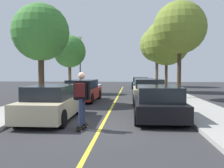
# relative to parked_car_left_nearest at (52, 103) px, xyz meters

# --- Properties ---
(ground) EXTENTS (80.00, 80.00, 0.00)m
(ground) POSITION_rel_parked_car_left_nearest_xyz_m (2.14, -1.16, -0.68)
(ground) COLOR #2D2D30
(center_line) EXTENTS (0.12, 39.20, 0.01)m
(center_line) POSITION_rel_parked_car_left_nearest_xyz_m (2.14, 2.84, -0.68)
(center_line) COLOR gold
(center_line) RESTS_ON ground
(parked_car_left_nearest) EXTENTS (1.87, 4.35, 1.39)m
(parked_car_left_nearest) POSITION_rel_parked_car_left_nearest_xyz_m (0.00, 0.00, 0.00)
(parked_car_left_nearest) COLOR #BCAD89
(parked_car_left_nearest) RESTS_ON ground
(parked_car_left_near) EXTENTS (2.05, 4.43, 1.40)m
(parked_car_left_near) POSITION_rel_parked_car_left_nearest_xyz_m (-0.00, 6.48, 0.00)
(parked_car_left_near) COLOR maroon
(parked_car_left_near) RESTS_ON ground
(parked_car_right_nearest) EXTENTS (1.97, 4.19, 1.35)m
(parked_car_right_nearest) POSITION_rel_parked_car_left_nearest_xyz_m (4.28, 0.45, -0.01)
(parked_car_right_nearest) COLOR black
(parked_car_right_nearest) RESTS_ON ground
(parked_car_right_near) EXTENTS (1.99, 4.46, 1.47)m
(parked_car_right_near) POSITION_rel_parked_car_left_nearest_xyz_m (4.28, 6.09, 0.03)
(parked_car_right_near) COLOR #BCAD89
(parked_car_right_near) RESTS_ON ground
(parked_car_right_far) EXTENTS (1.89, 4.19, 1.36)m
(parked_car_right_far) POSITION_rel_parked_car_left_nearest_xyz_m (4.28, 12.96, -0.02)
(parked_car_right_far) COLOR #1E5B33
(parked_car_right_far) RESTS_ON ground
(parked_car_right_farthest) EXTENTS (2.09, 4.49, 1.30)m
(parked_car_right_farthest) POSITION_rel_parked_car_left_nearest_xyz_m (4.28, 19.87, -0.04)
(parked_car_right_farthest) COLOR navy
(parked_car_right_farthest) RESTS_ON ground
(street_tree_left_nearest) EXTENTS (3.42, 3.42, 5.87)m
(street_tree_left_nearest) POSITION_rel_parked_car_left_nearest_xyz_m (-2.25, 4.99, 3.59)
(street_tree_left_nearest) COLOR #3D2D1E
(street_tree_left_nearest) RESTS_ON sidewalk_left
(street_tree_left_near) EXTENTS (2.85, 2.85, 5.02)m
(street_tree_left_near) POSITION_rel_parked_car_left_nearest_xyz_m (-2.25, 12.09, 3.03)
(street_tree_left_near) COLOR brown
(street_tree_left_near) RESTS_ON sidewalk_left
(street_tree_right_nearest) EXTENTS (3.65, 3.65, 6.68)m
(street_tree_right_nearest) POSITION_rel_parked_car_left_nearest_xyz_m (6.52, 8.02, 4.29)
(street_tree_right_nearest) COLOR #3D2D1E
(street_tree_right_nearest) RESTS_ON sidewalk_right
(street_tree_right_near) EXTENTS (4.35, 4.35, 6.75)m
(street_tree_right_near) POSITION_rel_parked_car_left_nearest_xyz_m (6.52, 14.48, 4.02)
(street_tree_right_near) COLOR #4C3823
(street_tree_right_near) RESTS_ON sidewalk_right
(street_tree_right_far) EXTENTS (4.47, 4.47, 7.53)m
(street_tree_right_far) POSITION_rel_parked_car_left_nearest_xyz_m (6.52, 23.30, 4.73)
(street_tree_right_far) COLOR brown
(street_tree_right_far) RESTS_ON sidewalk_right
(streetlamp) EXTENTS (0.36, 0.24, 5.17)m
(streetlamp) POSITION_rel_parked_car_left_nearest_xyz_m (-1.75, 14.24, 2.44)
(streetlamp) COLOR #38383D
(streetlamp) RESTS_ON sidewalk_left
(skateboard) EXTENTS (0.32, 0.86, 0.10)m
(skateboard) POSITION_rel_parked_car_left_nearest_xyz_m (1.54, -1.61, -0.60)
(skateboard) COLOR black
(skateboard) RESTS_ON ground
(skateboarder) EXTENTS (0.59, 0.71, 1.81)m
(skateboarder) POSITION_rel_parked_car_left_nearest_xyz_m (1.53, -1.65, 0.45)
(skateboarder) COLOR black
(skateboarder) RESTS_ON skateboard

